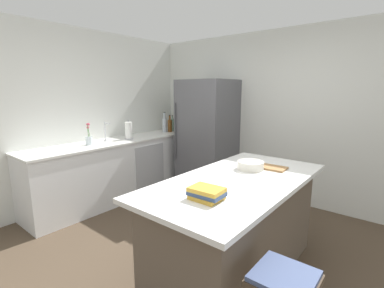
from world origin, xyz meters
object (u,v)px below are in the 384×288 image
Objects in this scene: kitchen_island at (236,226)px; cookbook_stack at (207,193)px; refrigerator at (207,136)px; vinegar_bottle at (179,124)px; flower_vase at (89,139)px; paper_towel_roll at (129,131)px; sink_faucet at (106,131)px; whiskey_bottle at (170,125)px; cutting_board at (270,167)px; mixing_bowl at (251,165)px; gin_bottle at (173,125)px; soda_bottle at (165,124)px.

cookbook_stack reaches higher than kitchen_island.
refrigerator is 0.83m from vinegar_bottle.
flower_vase reaches higher than cookbook_stack.
kitchen_island is 2.47m from flower_vase.
paper_towel_roll is 0.92× the size of vinegar_bottle.
sink_faucet is 0.95× the size of whiskey_bottle.
whiskey_bottle is at bearing 89.22° from flower_vase.
cutting_board is at bearing -28.40° from vinegar_bottle.
refrigerator is at bearing 1.49° from whiskey_bottle.
sink_faucet is 2.41m from mixing_bowl.
gin_bottle is 0.93× the size of cutting_board.
cookbook_stack reaches higher than cutting_board.
gin_bottle is 2.79m from cutting_board.
mixing_bowl is 0.81× the size of cutting_board.
soda_bottle is at bearing 147.91° from kitchen_island.
refrigerator reaches higher than gin_bottle.
paper_towel_roll is at bearing 176.97° from cutting_board.
cutting_board is at bearing 88.82° from cookbook_stack.
mixing_bowl is at bearing 8.96° from flower_vase.
vinegar_bottle is 0.30m from soda_bottle.
cutting_board is (0.14, 0.16, -0.03)m from mixing_bowl.
kitchen_island is at bearing 96.00° from cookbook_stack.
whiskey_bottle reaches higher than paper_towel_roll.
sink_faucet and gin_bottle have the same top height.
kitchen_island is at bearing -80.70° from mixing_bowl.
vinegar_bottle reaches higher than paper_towel_roll.
vinegar_bottle is 2.71m from mixing_bowl.
whiskey_bottle is 1.24× the size of cookbook_stack.
cookbook_stack is (2.52, -0.84, -0.12)m from sink_faucet.
kitchen_island is 0.75m from cookbook_stack.
paper_towel_roll is 0.90m from soda_bottle.
paper_towel_roll is at bearing -91.03° from vinegar_bottle.
vinegar_bottle is at bearing 142.18° from kitchen_island.
sink_faucet is at bearing -94.75° from vinegar_bottle.
soda_bottle is at bearing -96.69° from gin_bottle.
sink_faucet is 1.44m from gin_bottle.
mixing_bowl is (2.35, 0.37, -0.06)m from flower_vase.
sink_faucet is 0.81× the size of soda_bottle.
cookbook_stack is at bearing -42.58° from gin_bottle.
paper_towel_roll reaches higher than sink_faucet.
sink_faucet is at bearing 99.53° from flower_vase.
cookbook_stack is at bearing -39.82° from soda_bottle.
soda_bottle is (-0.02, -0.19, 0.03)m from gin_bottle.
flower_vase is at bearing -117.79° from refrigerator.
flower_vase is 0.85× the size of soda_bottle.
cutting_board is at bearing 81.02° from kitchen_island.
gin_bottle is 2.74m from mixing_bowl.
kitchen_island is at bearing -37.82° from vinegar_bottle.
flower_vase is 0.98× the size of cutting_board.
cutting_board is (2.44, -0.13, -0.13)m from paper_towel_roll.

